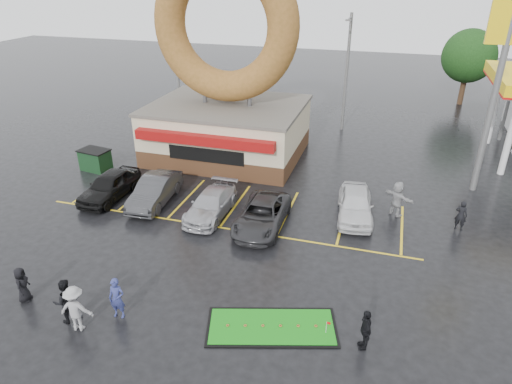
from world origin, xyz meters
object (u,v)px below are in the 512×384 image
(donut_shop, at_px, (227,93))
(dumpster, at_px, (95,160))
(streetlight_left, at_px, (177,63))
(car_silver, at_px, (211,204))
(shell_sign, at_px, (502,65))
(streetlight_mid, at_px, (347,71))
(car_dgrey, at_px, (155,191))
(car_grey, at_px, (262,215))
(car_white, at_px, (355,204))
(person_cameraman, at_px, (365,329))
(putting_green, at_px, (272,327))
(car_black, at_px, (110,186))
(person_blue, at_px, (117,298))

(donut_shop, relative_size, dumpster, 7.50)
(streetlight_left, height_order, car_silver, streetlight_left)
(streetlight_left, relative_size, car_silver, 2.00)
(shell_sign, relative_size, streetlight_mid, 1.18)
(car_silver, bearing_deg, car_dgrey, 174.17)
(car_silver, xyz_separation_m, car_grey, (2.95, -0.37, 0.03))
(car_dgrey, distance_m, car_white, 11.08)
(streetlight_left, height_order, person_cameraman, streetlight_left)
(streetlight_mid, bearing_deg, putting_green, -88.90)
(donut_shop, height_order, putting_green, donut_shop)
(car_silver, xyz_separation_m, person_cameraman, (8.71, -7.32, 0.16))
(donut_shop, relative_size, streetlight_left, 1.50)
(streetlight_left, xyz_separation_m, car_black, (2.76, -15.19, -4.01))
(car_black, bearing_deg, car_grey, -0.95)
(car_black, distance_m, car_grey, 9.31)
(shell_sign, bearing_deg, streetlight_mid, 135.27)
(streetlight_mid, height_order, car_silver, streetlight_mid)
(person_blue, bearing_deg, donut_shop, 90.03)
(donut_shop, bearing_deg, person_cameraman, -55.60)
(car_grey, distance_m, putting_green, 7.39)
(car_dgrey, height_order, person_blue, person_blue)
(car_dgrey, distance_m, car_silver, 3.57)
(donut_shop, height_order, person_cameraman, donut_shop)
(shell_sign, xyz_separation_m, streetlight_left, (-23.00, 7.92, -2.60))
(car_dgrey, bearing_deg, car_white, 4.80)
(car_white, bearing_deg, shell_sign, 33.18)
(car_grey, height_order, dumpster, car_grey)
(dumpster, bearing_deg, donut_shop, 42.22)
(car_white, bearing_deg, streetlight_left, 134.13)
(car_black, height_order, person_cameraman, person_cameraman)
(car_grey, xyz_separation_m, person_cameraman, (5.75, -6.94, 0.13))
(streetlight_left, distance_m, car_dgrey, 16.49)
(streetlight_left, distance_m, person_blue, 25.67)
(shell_sign, bearing_deg, car_grey, -144.31)
(streetlight_mid, xyz_separation_m, car_white, (2.51, -14.37, -4.02))
(car_silver, bearing_deg, car_black, 178.87)
(car_silver, distance_m, putting_green, 9.10)
(donut_shop, xyz_separation_m, streetlight_mid, (7.00, 7.95, 0.32))
(car_silver, bearing_deg, car_grey, -6.38)
(car_silver, bearing_deg, streetlight_left, 121.41)
(streetlight_mid, distance_m, putting_green, 24.21)
(car_dgrey, xyz_separation_m, person_blue, (3.14, -8.84, 0.10))
(car_grey, bearing_deg, donut_shop, 118.70)
(donut_shop, height_order, streetlight_mid, donut_shop)
(shell_sign, bearing_deg, donut_shop, 176.53)
(streetlight_left, xyz_separation_m, streetlight_mid, (14.00, 1.00, 0.00))
(car_black, distance_m, putting_green, 13.94)
(donut_shop, bearing_deg, shell_sign, -3.47)
(car_dgrey, height_order, dumpster, car_dgrey)
(car_black, xyz_separation_m, putting_green, (11.69, -7.55, -0.73))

